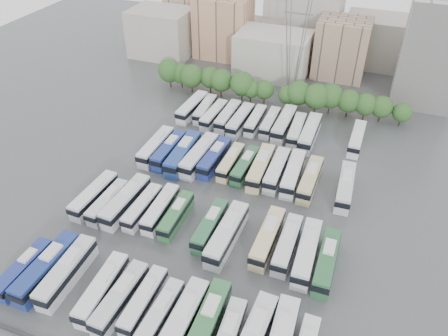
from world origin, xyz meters
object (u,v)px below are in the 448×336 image
at_px(bus_r0_s6, 144,301).
at_px(bus_r2_s11, 310,179).
at_px(bus_r0_s7, 160,314).
at_px(bus_r0_s9, 207,323).
at_px(bus_r0_s5, 120,298).
at_px(bus_r2_s9, 277,170).
at_px(bus_r2_s13, 345,186).
at_px(bus_r3_s7, 270,122).
at_px(bus_r3_s9, 297,130).
at_px(bus_r2_s3, 183,154).
at_px(bus_r3_s3, 214,115).
at_px(bus_r1_s0, 94,195).
at_px(bus_r1_s8, 227,234).
at_px(bus_r1_s2, 126,201).
at_px(bus_r3_s5, 240,120).
at_px(bus_r0_s4, 102,289).
at_px(bus_r3_s4, 228,116).
at_px(bus_r2_s1, 156,146).
at_px(bus_r2_s10, 293,173).
at_px(bus_r1_s11, 287,244).
at_px(bus_r1_s1, 108,202).
at_px(apartment_tower, 432,52).
at_px(bus_r3_s1, 192,107).
at_px(bus_r1_s10, 268,237).
at_px(bus_r3_s10, 310,133).
at_px(bus_r1_s5, 176,215).
at_px(bus_r1_s12, 307,252).
at_px(bus_r3_s8, 284,124).
at_px(bus_r1_s7, 210,226).
at_px(bus_r2_s7, 245,165).
at_px(bus_r1_s13, 327,262).
at_px(bus_r0_s1, 47,268).
at_px(bus_r2_s8, 261,167).
at_px(bus_r3_s2, 205,109).
at_px(bus_r1_s3, 142,207).
at_px(bus_r0_s8, 182,323).
at_px(bus_r1_s4, 161,209).
at_px(bus_r0_s2, 67,272).
at_px(bus_r0_s0, 24,269).

relative_size(bus_r0_s6, bus_r2_s11, 0.89).
height_order(bus_r0_s7, bus_r0_s9, bus_r0_s9).
height_order(bus_r0_s5, bus_r2_s9, bus_r2_s9).
xyz_separation_m(bus_r2_s13, bus_r3_s7, (-19.81, 18.15, -0.25)).
relative_size(bus_r3_s7, bus_r3_s9, 0.93).
distance_m(bus_r2_s3, bus_r3_s3, 17.84).
height_order(bus_r1_s0, bus_r1_s8, bus_r1_s8).
xyz_separation_m(bus_r1_s2, bus_r3_s5, (9.99, 34.50, -0.08)).
distance_m(bus_r0_s4, bus_r3_s4, 53.38).
height_order(bus_r2_s1, bus_r2_s10, bus_r2_s10).
height_order(bus_r0_s5, bus_r1_s11, bus_r0_s5).
relative_size(bus_r2_s10, bus_r3_s5, 1.03).
xyz_separation_m(bus_r1_s1, bus_r2_s1, (-0.10, 18.80, 0.26)).
height_order(apartment_tower, bus_r2_s9, apartment_tower).
bearing_deg(bus_r0_s9, bus_r3_s3, 109.37).
bearing_deg(bus_r1_s1, bus_r0_s5, -51.31).
xyz_separation_m(bus_r2_s11, bus_r3_s1, (-32.89, 18.15, 0.03)).
relative_size(bus_r1_s10, bus_r3_s10, 0.94).
distance_m(bus_r0_s4, bus_r1_s5, 18.39).
height_order(bus_r1_s12, bus_r2_s1, bus_r1_s12).
relative_size(bus_r2_s10, bus_r3_s3, 1.12).
bearing_deg(bus_r3_s8, bus_r3_s4, -174.93).
xyz_separation_m(bus_r1_s7, bus_r2_s7, (0.10, 18.49, -0.06)).
xyz_separation_m(bus_r0_s7, bus_r1_s13, (19.82, 17.39, 0.21)).
distance_m(bus_r0_s9, bus_r1_s10, 18.47).
height_order(bus_r0_s1, bus_r1_s12, bus_r0_s1).
bearing_deg(bus_r1_s2, bus_r2_s1, 102.88).
distance_m(bus_r1_s13, bus_r3_s5, 44.56).
relative_size(bus_r0_s1, bus_r2_s1, 1.05).
relative_size(bus_r0_s5, bus_r2_s9, 0.97).
xyz_separation_m(bus_r1_s5, bus_r2_s8, (9.88, 18.22, 0.33)).
bearing_deg(bus_r1_s10, bus_r2_s11, 79.97).
bearing_deg(bus_r2_s11, bus_r0_s6, -113.81).
height_order(bus_r2_s10, bus_r3_s2, bus_r2_s10).
distance_m(bus_r2_s10, bus_r3_s7, 20.15).
bearing_deg(bus_r0_s9, bus_r2_s3, 118.19).
distance_m(bus_r0_s1, bus_r1_s1, 16.63).
xyz_separation_m(bus_r1_s11, bus_r1_s13, (6.58, -1.47, 0.06)).
distance_m(bus_r0_s1, bus_r1_s3, 18.79).
height_order(bus_r0_s4, bus_r2_s8, bus_r2_s8).
bearing_deg(bus_r1_s13, bus_r3_s4, 128.54).
height_order(bus_r0_s8, bus_r3_s5, bus_r0_s8).
relative_size(bus_r1_s2, bus_r1_s5, 1.20).
bearing_deg(bus_r1_s11, bus_r3_s4, 123.11).
relative_size(bus_r0_s4, bus_r1_s4, 1.07).
distance_m(bus_r1_s0, bus_r1_s12, 39.59).
distance_m(bus_r1_s1, bus_r1_s4, 9.96).
bearing_deg(bus_r2_s11, bus_r0_s2, -129.12).
height_order(bus_r0_s4, bus_r1_s7, bus_r0_s4).
distance_m(bus_r0_s0, bus_r1_s7, 29.65).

